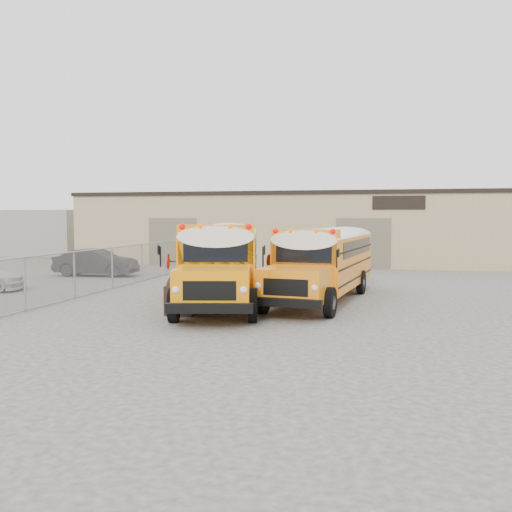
% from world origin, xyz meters
% --- Properties ---
extents(ground, '(120.00, 120.00, 0.00)m').
position_xyz_m(ground, '(0.00, 0.00, 0.00)').
color(ground, '#45433F').
rests_on(ground, ground).
extents(warehouse, '(30.20, 10.20, 4.67)m').
position_xyz_m(warehouse, '(-0.00, 19.99, 2.37)').
color(warehouse, tan).
rests_on(warehouse, ground).
extents(chainlink_fence, '(0.07, 18.07, 1.81)m').
position_xyz_m(chainlink_fence, '(-6.00, 3.00, 0.90)').
color(chainlink_fence, '#95989D').
rests_on(chainlink_fence, ground).
extents(distant_building_left, '(8.00, 6.00, 3.60)m').
position_xyz_m(distant_building_left, '(-22.00, 22.00, 1.80)').
color(distant_building_left, gray).
rests_on(distant_building_left, ground).
extents(school_bus_left, '(4.52, 10.16, 2.89)m').
position_xyz_m(school_bus_left, '(-1.70, 6.45, 1.67)').
color(school_bus_left, orange).
rests_on(school_bus_left, ground).
extents(school_bus_right, '(3.40, 9.49, 2.72)m').
position_xyz_m(school_bus_right, '(3.79, 7.69, 1.57)').
color(school_bus_right, orange).
rests_on(school_bus_right, ground).
extents(tarp_bundle, '(1.02, 1.02, 1.40)m').
position_xyz_m(tarp_bundle, '(-0.81, -2.33, 0.72)').
color(tarp_bundle, black).
rests_on(tarp_bundle, ground).
extents(car_dark, '(4.36, 1.73, 1.41)m').
position_xyz_m(car_dark, '(-9.37, 7.69, 0.71)').
color(car_dark, black).
rests_on(car_dark, ground).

